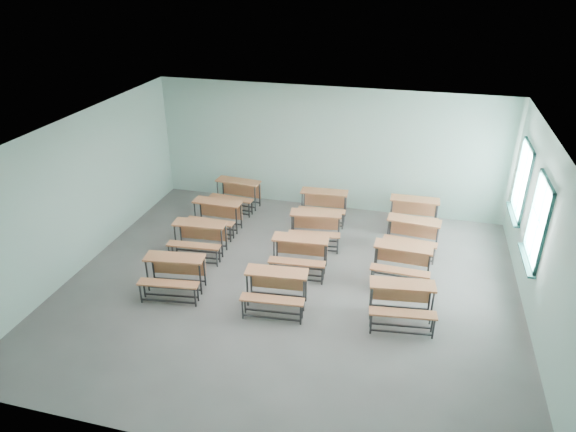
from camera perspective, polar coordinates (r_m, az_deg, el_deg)
name	(u,v)px	position (r m, az deg, el deg)	size (l,w,h in m)	color
room	(294,217)	(9.68, 0.65, -0.11)	(9.04, 8.04, 3.24)	slate
desk_unit_r0c0	(174,270)	(10.36, -12.57, -5.88)	(1.27, 0.94, 0.73)	#B46941
desk_unit_r0c1	(276,285)	(9.69, -1.37, -7.67)	(1.24, 0.89, 0.73)	#B46941
desk_unit_r0c2	(402,298)	(9.58, 12.54, -8.86)	(1.26, 0.93, 0.73)	#B46941
desk_unit_r1c0	(199,235)	(11.54, -9.88, -2.04)	(1.23, 0.88, 0.73)	#B46941
desk_unit_r1c1	(300,250)	(10.77, 1.30, -3.82)	(1.23, 0.87, 0.73)	#B46941
desk_unit_r1c2	(402,259)	(10.73, 12.56, -4.65)	(1.20, 0.83, 0.73)	#B46941
desk_unit_r2c0	(216,212)	(12.48, -7.99, 0.43)	(1.20, 0.82, 0.73)	#B46941
desk_unit_r2c1	(315,224)	(11.83, 3.06, -0.89)	(1.27, 0.93, 0.73)	#B46941
desk_unit_r2c2	(413,231)	(11.84, 13.68, -1.65)	(1.25, 0.90, 0.73)	#B46941
desk_unit_r3c0	(237,190)	(13.61, -5.71, 2.85)	(1.24, 0.89, 0.73)	#B46941
desk_unit_r3c1	(324,202)	(12.94, 3.98, 1.61)	(1.22, 0.85, 0.73)	#B46941
desk_unit_r3c2	(414,209)	(12.87, 13.82, 0.71)	(1.19, 0.81, 0.73)	#B46941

